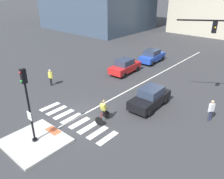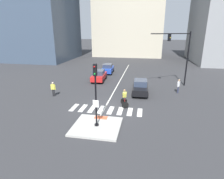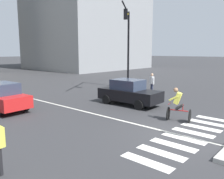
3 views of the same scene
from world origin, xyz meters
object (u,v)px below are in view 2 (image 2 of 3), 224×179
car_blue_westbound_distant (108,69)px  cyclist (125,98)px  pedestrian_at_curb_left (53,88)px  traffic_light_mast (181,51)px  car_black_eastbound_mid (140,87)px  pedestrian_waiting_far_side (179,85)px  car_red_westbound_far (99,76)px  signal_pole (96,90)px

car_blue_westbound_distant → cyclist: 14.88m
cyclist → pedestrian_at_curb_left: 8.32m
cyclist → pedestrian_at_curb_left: cyclist is taller
traffic_light_mast → car_black_eastbound_mid: bearing=-141.0°
cyclist → pedestrian_waiting_far_side: size_ratio=1.01×
cyclist → pedestrian_at_curb_left: (-8.21, 1.32, 0.11)m
car_blue_westbound_distant → pedestrian_at_curb_left: pedestrian_at_curb_left is taller
car_red_westbound_far → traffic_light_mast: bearing=-4.1°
pedestrian_at_curb_left → signal_pole: bearing=-41.8°
car_black_eastbound_mid → pedestrian_waiting_far_side: bearing=13.3°
traffic_light_mast → signal_pole: bearing=-121.8°
pedestrian_waiting_far_side → traffic_light_mast: bearing=82.2°
car_black_eastbound_mid → car_red_westbound_far: size_ratio=0.99×
signal_pole → car_black_eastbound_mid: bearing=71.1°
car_black_eastbound_mid → pedestrian_waiting_far_side: (4.43, 1.04, 0.17)m
car_black_eastbound_mid → cyclist: 4.29m
traffic_light_mast → cyclist: size_ratio=4.18×
car_blue_westbound_distant → car_black_eastbound_mid: size_ratio=1.01×
signal_pole → traffic_light_mast: (7.79, 12.55, 1.63)m
car_blue_westbound_distant → pedestrian_at_curb_left: (-3.57, -12.82, 0.17)m
pedestrian_waiting_far_side → signal_pole: bearing=-127.4°
car_black_eastbound_mid → pedestrian_at_curb_left: bearing=-164.1°
car_black_eastbound_mid → car_red_westbound_far: (-6.21, 4.70, 0.00)m
traffic_light_mast → car_blue_westbound_distant: (-10.84, 6.18, -3.83)m
signal_pole → car_red_westbound_far: 13.91m
pedestrian_waiting_far_side → cyclist: bearing=-138.7°
car_blue_westbound_distant → pedestrian_at_curb_left: size_ratio=2.51×
car_blue_westbound_distant → pedestrian_waiting_far_side: bearing=-40.9°
signal_pole → pedestrian_at_curb_left: (-6.62, 5.91, -2.03)m
car_black_eastbound_mid → pedestrian_waiting_far_side: pedestrian_waiting_far_side is taller
car_black_eastbound_mid → traffic_light_mast: bearing=39.0°
cyclist → pedestrian_waiting_far_side: bearing=41.3°
traffic_light_mast → pedestrian_waiting_far_side: traffic_light_mast is taller
signal_pole → pedestrian_waiting_far_side: 12.36m
traffic_light_mast → car_red_westbound_far: traffic_light_mast is taller
traffic_light_mast → car_black_eastbound_mid: traffic_light_mast is taller
traffic_light_mast → cyclist: (-6.20, -7.97, -3.77)m
signal_pole → car_blue_westbound_distant: bearing=99.2°
car_red_westbound_far → cyclist: size_ratio=2.49×
car_black_eastbound_mid → cyclist: (-1.37, -4.06, 0.06)m
cyclist → pedestrian_waiting_far_side: 7.73m
car_black_eastbound_mid → car_red_westbound_far: same height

